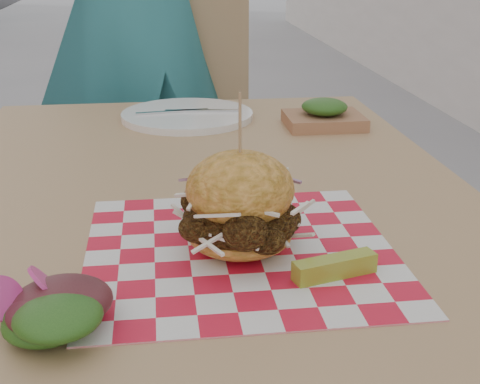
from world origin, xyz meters
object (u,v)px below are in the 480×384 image
at_px(sandwich, 240,209).
at_px(diner, 133,13).
at_px(patio_chair, 180,143).
at_px(patio_table, 204,242).

bearing_deg(sandwich, diner, 96.69).
height_order(diner, patio_chair, diner).
bearing_deg(patio_table, sandwich, -82.19).
distance_m(patio_table, patio_chair, 0.94).
relative_size(diner, patio_table, 1.51).
bearing_deg(patio_chair, sandwich, -88.95).
relative_size(patio_table, patio_chair, 1.26).
height_order(patio_table, sandwich, sandwich).
bearing_deg(diner, sandwich, 74.41).
xyz_separation_m(patio_table, sandwich, (0.03, -0.20, 0.13)).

